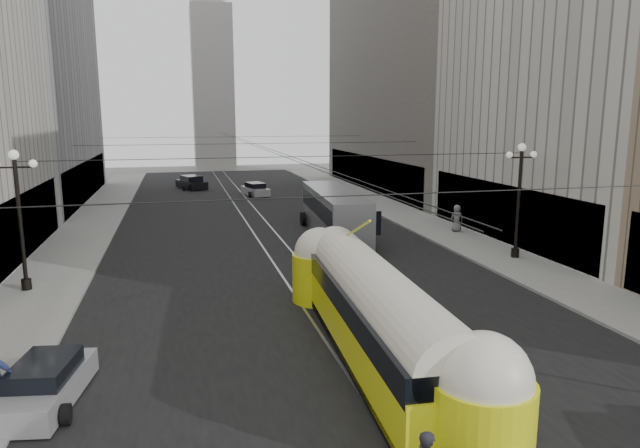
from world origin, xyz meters
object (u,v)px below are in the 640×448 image
pedestrian_crossing_b (487,401)px  pedestrian_sidewalk_right (457,218)px  streetcar (375,312)px  city_bus (334,211)px  sedan_silver (46,384)px

pedestrian_crossing_b → pedestrian_sidewalk_right: bearing=161.6°
pedestrian_crossing_b → pedestrian_sidewalk_right: (11.01, 23.03, 0.26)m
streetcar → city_bus: size_ratio=1.24×
streetcar → pedestrian_crossing_b: bearing=-75.4°
sedan_silver → pedestrian_crossing_b: bearing=-20.8°
streetcar → pedestrian_crossing_b: size_ratio=9.22×
sedan_silver → pedestrian_sidewalk_right: size_ratio=2.28×
streetcar → pedestrian_sidewalk_right: streetcar is taller
sedan_silver → city_bus: bearing=55.3°
streetcar → city_bus: 19.86m
pedestrian_sidewalk_right → pedestrian_crossing_b: bearing=70.0°
streetcar → sedan_silver: 10.08m
sedan_silver → pedestrian_sidewalk_right: (22.29, 18.74, 0.50)m
streetcar → pedestrian_sidewalk_right: size_ratio=8.16×
city_bus → pedestrian_sidewalk_right: 8.49m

